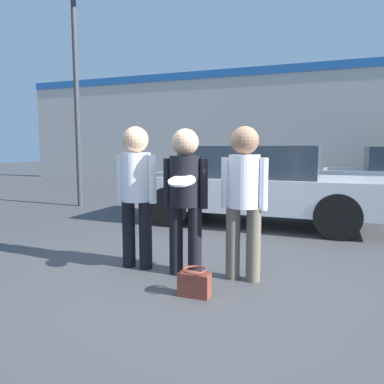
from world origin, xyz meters
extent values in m
plane|color=#3F3F42|center=(0.00, 0.00, 0.00)|extent=(56.00, 56.00, 0.00)
cube|color=beige|center=(0.00, 10.88, 2.23)|extent=(24.00, 0.18, 4.46)
cube|color=#2666B2|center=(0.00, 10.77, 4.31)|extent=(24.00, 0.04, 0.30)
cylinder|color=black|center=(-0.81, 0.03, 0.39)|extent=(0.15, 0.15, 0.78)
cylinder|color=black|center=(-0.59, 0.03, 0.39)|extent=(0.15, 0.15, 0.78)
cylinder|color=silver|center=(-0.70, 0.03, 1.06)|extent=(0.33, 0.33, 0.56)
cylinder|color=silver|center=(-0.91, 0.03, 1.04)|extent=(0.09, 0.09, 0.54)
cylinder|color=silver|center=(-0.50, 0.03, 1.04)|extent=(0.09, 0.09, 0.54)
sphere|color=tan|center=(-0.70, 0.03, 1.49)|extent=(0.29, 0.29, 0.29)
cylinder|color=black|center=(-0.19, -0.02, 0.38)|extent=(0.15, 0.15, 0.77)
cylinder|color=black|center=(0.03, -0.02, 0.38)|extent=(0.15, 0.15, 0.77)
cylinder|color=black|center=(-0.08, -0.02, 1.04)|extent=(0.34, 0.34, 0.54)
cylinder|color=black|center=(-0.29, -0.02, 1.02)|extent=(0.09, 0.09, 0.53)
cylinder|color=black|center=(0.13, -0.02, 1.02)|extent=(0.09, 0.09, 0.53)
sphere|color=tan|center=(-0.08, -0.02, 1.45)|extent=(0.29, 0.29, 0.29)
cylinder|color=silver|center=(-0.02, -0.27, 1.07)|extent=(0.28, 0.27, 0.11)
cylinder|color=#665B4C|center=(0.44, 0.05, 0.39)|extent=(0.15, 0.15, 0.77)
cylinder|color=#665B4C|center=(0.66, 0.05, 0.39)|extent=(0.15, 0.15, 0.77)
cylinder|color=silver|center=(0.55, 0.05, 1.05)|extent=(0.32, 0.32, 0.55)
cylinder|color=silver|center=(0.34, 0.05, 1.03)|extent=(0.09, 0.09, 0.53)
cylinder|color=silver|center=(0.75, 0.05, 1.03)|extent=(0.09, 0.09, 0.53)
sphere|color=#8C664C|center=(0.55, 0.05, 1.47)|extent=(0.29, 0.29, 0.29)
cube|color=silver|center=(0.10, 3.08, 0.59)|extent=(4.50, 1.78, 0.57)
cube|color=#28333D|center=(0.01, 3.08, 1.15)|extent=(2.34, 1.53, 0.55)
cylinder|color=black|center=(1.50, 3.87, 0.36)|extent=(0.71, 0.22, 0.71)
cylinder|color=black|center=(1.50, 2.29, 0.36)|extent=(0.71, 0.22, 0.71)
cylinder|color=black|center=(-1.29, 3.87, 0.36)|extent=(0.71, 0.22, 0.71)
cylinder|color=black|center=(-1.29, 2.29, 0.36)|extent=(0.71, 0.22, 0.71)
cylinder|color=black|center=(2.06, 7.60, 0.35)|extent=(0.70, 0.22, 0.70)
cylinder|color=black|center=(2.06, 5.98, 0.35)|extent=(0.70, 0.22, 0.70)
cylinder|color=#38383D|center=(-4.29, 3.69, 2.77)|extent=(0.12, 0.12, 5.53)
cube|color=brown|center=(0.22, -0.55, 0.11)|extent=(0.30, 0.14, 0.23)
torus|color=brown|center=(0.22, -0.55, 0.26)|extent=(0.23, 0.23, 0.02)
camera|label=1|loc=(1.40, -3.74, 1.39)|focal=35.00mm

